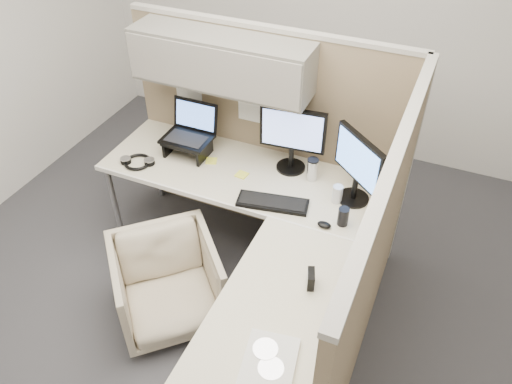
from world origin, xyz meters
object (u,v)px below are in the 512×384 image
at_px(keyboard, 273,203).
at_px(office_chair, 167,281).
at_px(monitor_left, 292,135).
at_px(desk, 252,225).

bearing_deg(keyboard, office_chair, -144.50).
bearing_deg(keyboard, monitor_left, 83.24).
distance_m(desk, office_chair, 0.66).
bearing_deg(office_chair, monitor_left, 20.04).
bearing_deg(desk, monitor_left, 86.67).
height_order(monitor_left, keyboard, monitor_left).
distance_m(monitor_left, keyboard, 0.48).
relative_size(desk, keyboard, 4.44).
height_order(desk, keyboard, keyboard).
distance_m(desk, keyboard, 0.20).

